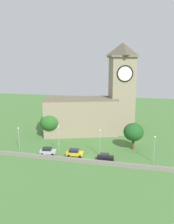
{
  "coord_description": "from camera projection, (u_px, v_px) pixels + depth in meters",
  "views": [
    {
      "loc": [
        13.79,
        -53.33,
        23.37
      ],
      "look_at": [
        -1.69,
        9.24,
        10.22
      ],
      "focal_mm": 37.7,
      "sensor_mm": 36.0,
      "label": 1
    }
  ],
  "objects": [
    {
      "name": "ground_plane",
      "position": [
        97.0,
        141.0,
        72.91
      ],
      "size": [
        200.0,
        200.0,
        0.0
      ],
      "primitive_type": "plane",
      "color": "#477538"
    },
    {
      "name": "church",
      "position": [
        96.0,
        106.0,
        79.11
      ],
      "size": [
        31.82,
        18.92,
        30.25
      ],
      "color": "gray",
      "rests_on": "ground"
    },
    {
      "name": "quay_barrier",
      "position": [
        83.0,
        161.0,
        56.62
      ],
      "size": [
        57.09,
        0.7,
        1.01
      ],
      "primitive_type": "cube",
      "color": "gray",
      "rests_on": "ground"
    },
    {
      "name": "car_silver",
      "position": [
        48.0,
        151.0,
        61.82
      ],
      "size": [
        4.38,
        2.82,
        1.86
      ],
      "color": "silver",
      "rests_on": "ground"
    },
    {
      "name": "car_yellow",
      "position": [
        75.0,
        153.0,
        60.53
      ],
      "size": [
        4.54,
        2.61,
        1.92
      ],
      "color": "gold",
      "rests_on": "ground"
    },
    {
      "name": "car_black",
      "position": [
        105.0,
        157.0,
        57.78
      ],
      "size": [
        4.3,
        2.48,
        1.79
      ],
      "color": "black",
      "rests_on": "ground"
    },
    {
      "name": "streetlamp_west_end",
      "position": [
        19.0,
        134.0,
        65.23
      ],
      "size": [
        0.44,
        0.44,
        6.2
      ],
      "color": "#9EA0A5",
      "rests_on": "ground"
    },
    {
      "name": "streetlamp_west_mid",
      "position": [
        58.0,
        135.0,
        62.61
      ],
      "size": [
        0.44,
        0.44,
        7.39
      ],
      "color": "#9EA0A5",
      "rests_on": "ground"
    },
    {
      "name": "streetlamp_central",
      "position": [
        100.0,
        138.0,
        60.4
      ],
      "size": [
        0.44,
        0.44,
        6.99
      ],
      "color": "#9EA0A5",
      "rests_on": "ground"
    },
    {
      "name": "streetlamp_east_mid",
      "position": [
        155.0,
        145.0,
        56.31
      ],
      "size": [
        0.44,
        0.44,
        6.59
      ],
      "color": "#9EA0A5",
      "rests_on": "ground"
    },
    {
      "name": "tree_riverside_east",
      "position": [
        134.0,
        132.0,
        64.82
      ],
      "size": [
        5.56,
        5.56,
        7.52
      ],
      "color": "brown",
      "rests_on": "ground"
    },
    {
      "name": "tree_riverside_west",
      "position": [
        50.0,
        122.0,
        75.08
      ],
      "size": [
        6.2,
        6.2,
        7.95
      ],
      "color": "brown",
      "rests_on": "ground"
    }
  ]
}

